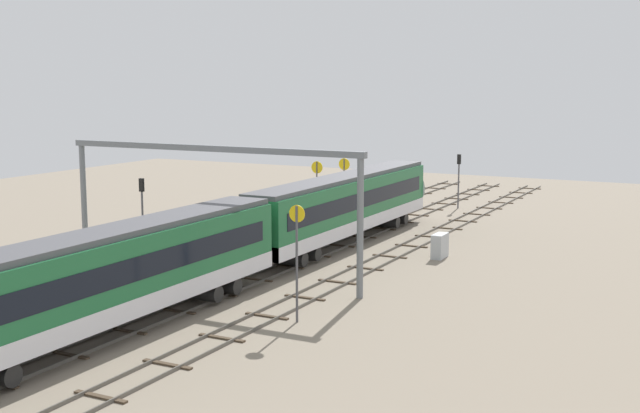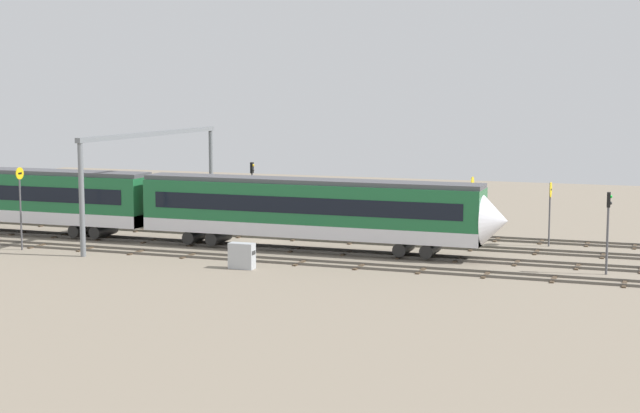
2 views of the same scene
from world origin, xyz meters
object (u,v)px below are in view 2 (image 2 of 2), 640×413
at_px(speed_sign_near_foreground, 472,198).
at_px(speed_sign_far_trackside, 20,198).
at_px(signal_light_trackside_departure, 252,184).
at_px(relay_cabinet, 242,256).
at_px(signal_light_trackside_approach, 608,221).
at_px(overhead_gantry, 154,155).
at_px(train, 156,205).
at_px(speed_sign_mid_trackside, 550,203).

bearing_deg(speed_sign_near_foreground, speed_sign_far_trackside, -154.23).
distance_m(signal_light_trackside_departure, relay_cabinet, 20.21).
bearing_deg(speed_sign_far_trackside, signal_light_trackside_approach, 6.46).
height_order(speed_sign_far_trackside, signal_light_trackside_departure, speed_sign_far_trackside).
distance_m(overhead_gantry, speed_sign_near_foreground, 23.82).
bearing_deg(overhead_gantry, train, -58.88).
height_order(speed_sign_near_foreground, signal_light_trackside_approach, signal_light_trackside_approach).
xyz_separation_m(signal_light_trackside_departure, relay_cabinet, (7.45, -18.62, -2.48)).
bearing_deg(signal_light_trackside_approach, speed_sign_near_foreground, 136.72).
bearing_deg(signal_light_trackside_departure, relay_cabinet, -68.20).
distance_m(speed_sign_far_trackside, signal_light_trackside_departure, 19.90).
relative_size(speed_sign_mid_trackside, signal_light_trackside_departure, 0.90).
bearing_deg(signal_light_trackside_approach, speed_sign_mid_trackside, 115.30).
relative_size(speed_sign_near_foreground, speed_sign_mid_trackside, 1.04).
distance_m(overhead_gantry, signal_light_trackside_approach, 33.55).
bearing_deg(speed_sign_far_trackside, speed_sign_mid_trackside, 22.11).
bearing_deg(speed_sign_near_foreground, overhead_gantry, -167.90).
bearing_deg(signal_light_trackside_approach, relay_cabinet, -165.23).
relative_size(overhead_gantry, signal_light_trackside_departure, 3.94).
height_order(train, speed_sign_near_foreground, train).
bearing_deg(relay_cabinet, speed_sign_mid_trackside, 41.80).
relative_size(overhead_gantry, signal_light_trackside_approach, 4.01).
bearing_deg(overhead_gantry, signal_light_trackside_departure, 63.26).
relative_size(overhead_gantry, speed_sign_mid_trackside, 4.36).
bearing_deg(speed_sign_near_foreground, relay_cabinet, -127.07).
height_order(signal_light_trackside_approach, signal_light_trackside_departure, signal_light_trackside_departure).
bearing_deg(relay_cabinet, speed_sign_near_foreground, 52.93).
distance_m(train, speed_sign_far_trackside, 9.48).
bearing_deg(speed_sign_far_trackside, train, 42.58).
relative_size(train, overhead_gantry, 2.53).
bearing_deg(speed_sign_near_foreground, train, -161.08).
bearing_deg(train, signal_light_trackside_approach, -3.64).
distance_m(overhead_gantry, speed_sign_far_trackside, 10.69).
bearing_deg(overhead_gantry, speed_sign_far_trackside, -121.71).
bearing_deg(relay_cabinet, speed_sign_far_trackside, 175.78).
height_order(speed_sign_mid_trackside, signal_light_trackside_approach, signal_light_trackside_approach).
relative_size(signal_light_trackside_departure, relay_cabinet, 3.14).
bearing_deg(signal_light_trackside_approach, signal_light_trackside_departure, 155.78).
height_order(overhead_gantry, signal_light_trackside_departure, overhead_gantry).
xyz_separation_m(speed_sign_mid_trackside, signal_light_trackside_approach, (4.48, -9.48, 0.12)).
distance_m(overhead_gantry, speed_sign_mid_trackside, 29.23).
bearing_deg(speed_sign_far_trackside, speed_sign_near_foreground, 25.77).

